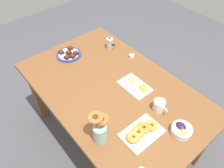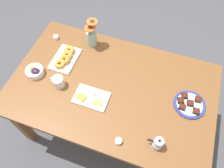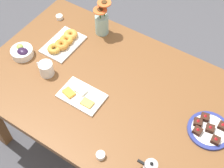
% 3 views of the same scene
% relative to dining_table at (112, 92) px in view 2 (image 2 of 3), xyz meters
% --- Properties ---
extents(ground_plane, '(6.00, 6.00, 0.00)m').
position_rel_dining_table_xyz_m(ground_plane, '(0.00, 0.00, -0.65)').
color(ground_plane, '#4C4C51').
extents(dining_table, '(1.60, 1.00, 0.74)m').
position_rel_dining_table_xyz_m(dining_table, '(0.00, 0.00, 0.00)').
color(dining_table, brown).
rests_on(dining_table, ground_plane).
extents(coffee_mug, '(0.12, 0.09, 0.09)m').
position_rel_dining_table_xyz_m(coffee_mug, '(0.40, 0.12, 0.13)').
color(coffee_mug, white).
rests_on(coffee_mug, dining_table).
extents(grape_bowl, '(0.14, 0.14, 0.07)m').
position_rel_dining_table_xyz_m(grape_bowl, '(0.63, 0.09, 0.12)').
color(grape_bowl, white).
rests_on(grape_bowl, dining_table).
extents(cheese_platter, '(0.26, 0.17, 0.03)m').
position_rel_dining_table_xyz_m(cheese_platter, '(0.12, 0.15, 0.10)').
color(cheese_platter, white).
rests_on(cheese_platter, dining_table).
extents(croissant_platter, '(0.19, 0.28, 0.05)m').
position_rel_dining_table_xyz_m(croissant_platter, '(0.46, -0.13, 0.11)').
color(croissant_platter, white).
rests_on(croissant_platter, dining_table).
extents(jam_cup_honey, '(0.05, 0.05, 0.03)m').
position_rel_dining_table_xyz_m(jam_cup_honey, '(-0.19, 0.40, 0.10)').
color(jam_cup_honey, white).
rests_on(jam_cup_honey, dining_table).
extents(jam_cup_berry, '(0.05, 0.05, 0.03)m').
position_rel_dining_table_xyz_m(jam_cup_berry, '(0.65, -0.31, 0.10)').
color(jam_cup_berry, white).
rests_on(jam_cup_berry, dining_table).
extents(dessert_plate, '(0.23, 0.23, 0.05)m').
position_rel_dining_table_xyz_m(dessert_plate, '(-0.59, -0.04, 0.10)').
color(dessert_plate, navy).
rests_on(dessert_plate, dining_table).
extents(flower_vase, '(0.10, 0.12, 0.25)m').
position_rel_dining_table_xyz_m(flower_vase, '(0.32, -0.36, 0.17)').
color(flower_vase, '#99C1B7').
rests_on(flower_vase, dining_table).
extents(moka_pot, '(0.11, 0.07, 0.12)m').
position_rel_dining_table_xyz_m(moka_pot, '(-0.44, 0.34, 0.13)').
color(moka_pot, '#B7B7BC').
rests_on(moka_pot, dining_table).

